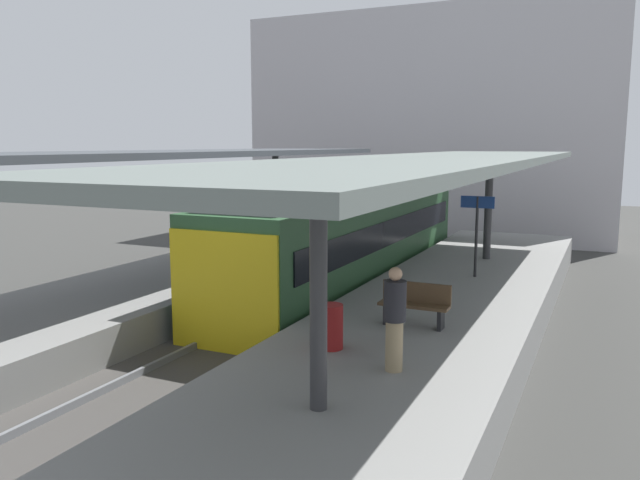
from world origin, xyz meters
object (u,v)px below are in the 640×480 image
(commuter_train, at_px, (350,237))
(platform_bench, at_px, (415,303))
(passenger_near_bench, at_px, (395,317))
(platform_sign, at_px, (477,218))
(litter_bin, at_px, (331,327))

(commuter_train, relative_size, platform_bench, 10.17)
(platform_bench, relative_size, passenger_near_bench, 0.83)
(platform_sign, relative_size, passenger_near_bench, 1.31)
(platform_bench, distance_m, platform_sign, 5.38)
(litter_bin, bearing_deg, platform_sign, 81.35)
(litter_bin, bearing_deg, commuter_train, 109.83)
(passenger_near_bench, bearing_deg, platform_bench, 99.26)
(platform_bench, bearing_deg, commuter_train, 122.49)
(platform_sign, bearing_deg, platform_bench, -91.79)
(platform_sign, xyz_separation_m, passenger_near_bench, (0.26, -7.85, -0.75))
(platform_bench, distance_m, passenger_near_bench, 2.67)
(commuter_train, bearing_deg, platform_bench, -57.51)
(commuter_train, distance_m, litter_bin, 8.58)
(platform_bench, height_order, litter_bin, platform_bench)
(platform_bench, bearing_deg, passenger_near_bench, -80.74)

